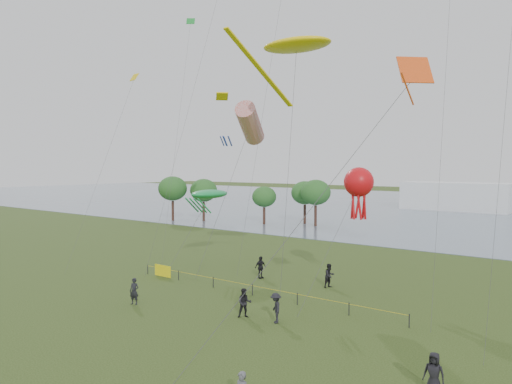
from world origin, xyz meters
The scene contains 15 objects.
ground_plane centered at (0.00, 0.00, 0.00)m, with size 400.00×400.00×0.00m, color #243711.
pavilion_left centered at (-12.00, 95.00, 3.00)m, with size 22.00×8.00×6.00m, color white.
trees centered at (-32.81, 48.99, 5.29)m, with size 28.42×15.27×7.79m.
fence centered at (-9.03, 13.29, 0.55)m, with size 24.07×0.07×1.05m.
spectator_a centered at (0.01, 8.80, 0.94)m, with size 0.91×0.71×1.87m, color black.
spectator_b centered at (2.23, 9.13, 0.93)m, with size 1.21×0.69×1.87m, color black.
spectator_c centered at (-5.90, 18.16, 0.96)m, with size 1.12×0.47×1.91m, color black.
spectator_d centered at (13.19, 5.39, 0.92)m, with size 0.90×0.59×1.85m, color black.
spectator_f centered at (-7.97, 6.34, 0.93)m, with size 0.68×0.44×1.86m, color black.
spectator_g centered at (0.39, 19.00, 0.96)m, with size 0.93×0.72×1.91m, color black.
kite_stingray centered at (-0.09, 14.73, 18.29)m, with size 5.40×10.16×18.77m.
kite_windsock centered at (-8.52, 19.97, 13.53)m, with size 4.27×8.06×15.46m.
kite_creature centered at (-13.09, 19.41, 6.94)m, with size 2.44×6.65×7.40m.
kite_octopus centered at (2.40, 19.91, 8.37)m, with size 2.32×10.12×9.60m.
kite_delta centered at (11.00, 7.33, 13.61)m, with size 7.69×10.70×14.93m.
Camera 1 is at (19.98, -15.50, 9.76)m, focal length 35.00 mm.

